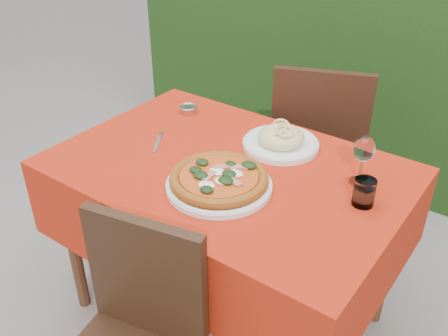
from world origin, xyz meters
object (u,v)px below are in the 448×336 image
Objects in this scene: chair_far at (318,144)px; pizza_plate at (219,181)px; water_glass at (364,194)px; fork at (157,143)px; pasta_plate at (281,140)px; wine_glass at (364,151)px; steel_ramekin at (188,110)px.

chair_far is 2.20× the size of pizza_plate.
fork is (-0.80, -0.09, -0.04)m from water_glass.
wine_glass reaches higher than pasta_plate.
water_glass reaches higher than fork.
fork is at bearing -73.54° from steel_ramekin.
pasta_plate is 1.64× the size of wine_glass.
pasta_plate reaches higher than pizza_plate.
water_glass is 1.26× the size of steel_ramekin.
steel_ramekin is (-0.83, 0.09, -0.11)m from wine_glass.
wine_glass is 0.78m from fork.
water_glass is at bearing -12.84° from steel_ramekin.
pasta_plate is at bearing 170.09° from wine_glass.
fork is at bearing -164.64° from wine_glass.
pizza_plate is 0.61m from steel_ramekin.
pasta_plate is 0.44m from water_glass.
chair_far is at bearing 91.81° from pizza_plate.
chair_far is 5.29× the size of wine_glass.
pizza_plate is 4.68× the size of water_glass.
wine_glass reaches higher than pizza_plate.
wine_glass reaches higher than steel_ramekin.
wine_glass is (0.35, -0.06, 0.10)m from pasta_plate.
chair_far is 10.29× the size of water_glass.
chair_far reaches higher than pizza_plate.
pizza_plate is at bearing -93.14° from pasta_plate.
pizza_plate is 2.40× the size of wine_glass.
wine_glass is 2.46× the size of steel_ramekin.
chair_far is 0.83m from fork.
wine_glass is 0.84m from steel_ramekin.
water_glass is at bearing 24.83° from pizza_plate.
chair_far is 0.81m from water_glass.
chair_far reaches higher than wine_glass.
wine_glass is at bearing 105.59° from chair_far.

